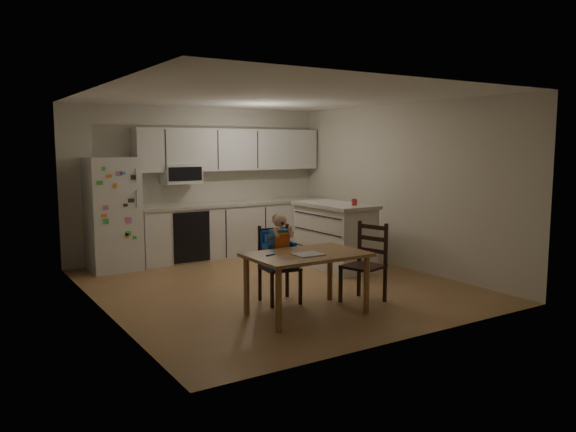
% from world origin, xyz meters
% --- Properties ---
extents(room, '(4.52, 5.01, 2.51)m').
position_xyz_m(room, '(0.00, 0.48, 1.25)').
color(room, olive).
rests_on(room, ground).
extents(refrigerator, '(0.72, 0.70, 1.70)m').
position_xyz_m(refrigerator, '(-1.55, 2.15, 0.85)').
color(refrigerator, silver).
rests_on(refrigerator, ground).
extents(kitchen_run, '(3.37, 0.62, 2.15)m').
position_xyz_m(kitchen_run, '(0.50, 2.24, 0.88)').
color(kitchen_run, silver).
rests_on(kitchen_run, ground).
extents(kitchen_island, '(0.71, 1.35, 1.00)m').
position_xyz_m(kitchen_island, '(1.33, 0.43, 0.50)').
color(kitchen_island, silver).
rests_on(kitchen_island, ground).
extents(red_cup, '(0.08, 0.08, 0.10)m').
position_xyz_m(red_cup, '(1.40, 0.06, 1.05)').
color(red_cup, '#B7312A').
rests_on(red_cup, kitchen_island).
extents(dining_table, '(1.29, 0.83, 0.69)m').
position_xyz_m(dining_table, '(-0.37, -1.31, 0.60)').
color(dining_table, brown).
rests_on(dining_table, ground).
extents(napkin, '(0.30, 0.26, 0.01)m').
position_xyz_m(napkin, '(-0.42, -1.40, 0.70)').
color(napkin, '#A6A6AA').
rests_on(napkin, dining_table).
extents(toddler_spoon, '(0.12, 0.06, 0.02)m').
position_xyz_m(toddler_spoon, '(-0.79, -1.22, 0.70)').
color(toddler_spoon, blue).
rests_on(toddler_spoon, dining_table).
extents(chair_booster, '(0.45, 0.45, 1.08)m').
position_xyz_m(chair_booster, '(-0.37, -0.69, 0.65)').
color(chair_booster, black).
rests_on(chair_booster, ground).
extents(chair_side, '(0.52, 0.52, 0.95)m').
position_xyz_m(chair_side, '(0.57, -1.23, 0.54)').
color(chair_side, black).
rests_on(chair_side, ground).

